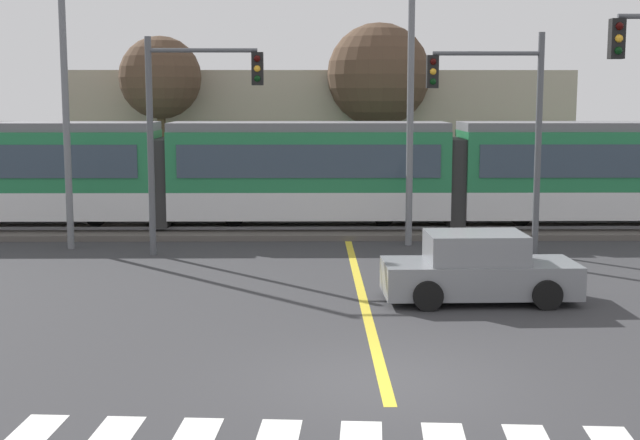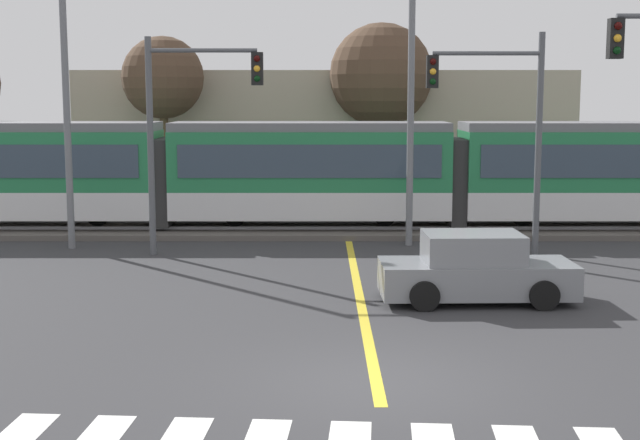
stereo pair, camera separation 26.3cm
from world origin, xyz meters
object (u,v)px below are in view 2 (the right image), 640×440
object	(u,v)px
sedan_crossing	(478,270)
street_lamp_centre	(421,73)
traffic_light_far_left	(190,112)
street_lamp_west	(75,89)
traffic_light_far_right	(504,113)
light_rail_tram	(312,170)
bare_tree_west	(165,79)
bare_tree_east	(384,75)

from	to	relation	value
sedan_crossing	street_lamp_centre	size ratio (longest dim) A/B	0.47
traffic_light_far_left	street_lamp_west	distance (m)	3.69
traffic_light_far_right	street_lamp_centre	xyz separation A→B (m)	(-2.14, 1.60, 1.13)
traffic_light_far_right	light_rail_tram	bearing A→B (deg)	141.48
traffic_light_far_left	bare_tree_west	bearing A→B (deg)	103.92
traffic_light_far_left	street_lamp_centre	xyz separation A→B (m)	(6.58, 1.60, 1.12)
light_rail_tram	bare_tree_west	bearing A→B (deg)	139.22
traffic_light_far_right	street_lamp_west	size ratio (longest dim) A/B	0.76
sedan_crossing	street_lamp_west	distance (m)	13.18
street_lamp_west	bare_tree_east	xyz separation A→B (m)	(9.52, 9.05, 0.59)
bare_tree_west	bare_tree_east	distance (m)	8.37
sedan_crossing	traffic_light_far_right	bearing A→B (deg)	74.09
traffic_light_far_right	bare_tree_east	distance (m)	10.54
sedan_crossing	street_lamp_west	size ratio (longest dim) A/B	0.52
light_rail_tram	traffic_light_far_left	bearing A→B (deg)	-127.93
street_lamp_west	street_lamp_centre	size ratio (longest dim) A/B	0.91
traffic_light_far_left	bare_tree_east	world-z (taller)	bare_tree_east
traffic_light_far_left	bare_tree_east	bearing A→B (deg)	59.16
sedan_crossing	bare_tree_east	xyz separation A→B (m)	(-1.03, 15.89, 4.54)
traffic_light_far_right	sedan_crossing	bearing A→B (deg)	-105.91
light_rail_tram	traffic_light_far_left	world-z (taller)	traffic_light_far_left
street_lamp_west	street_lamp_centre	bearing A→B (deg)	2.99
sedan_crossing	street_lamp_centre	world-z (taller)	street_lamp_centre
street_lamp_centre	bare_tree_east	size ratio (longest dim) A/B	1.24
traffic_light_far_left	light_rail_tram	bearing A→B (deg)	52.07
street_lamp_west	bare_tree_east	bearing A→B (deg)	43.55
traffic_light_far_right	traffic_light_far_left	distance (m)	8.72
bare_tree_west	bare_tree_east	xyz separation A→B (m)	(8.31, 1.01, 0.15)
light_rail_tram	street_lamp_centre	bearing A→B (deg)	-39.64
street_lamp_centre	bare_tree_west	bearing A→B (deg)	139.63
light_rail_tram	street_lamp_centre	size ratio (longest dim) A/B	3.10
light_rail_tram	sedan_crossing	world-z (taller)	light_rail_tram
street_lamp_centre	light_rail_tram	bearing A→B (deg)	140.36
street_lamp_centre	bare_tree_east	xyz separation A→B (m)	(-0.53, 8.52, 0.11)
traffic_light_far_right	traffic_light_far_left	world-z (taller)	traffic_light_far_right
street_lamp_centre	bare_tree_west	xyz separation A→B (m)	(-8.84, 7.51, -0.04)
traffic_light_far_right	street_lamp_centre	world-z (taller)	street_lamp_centre
sedan_crossing	traffic_light_far_left	distance (m)	9.70
traffic_light_far_right	street_lamp_centre	bearing A→B (deg)	143.25
light_rail_tram	bare_tree_west	size ratio (longest dim) A/B	4.19
bare_tree_east	street_lamp_centre	bearing A→B (deg)	-86.46
bare_tree_west	street_lamp_centre	bearing A→B (deg)	-40.37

